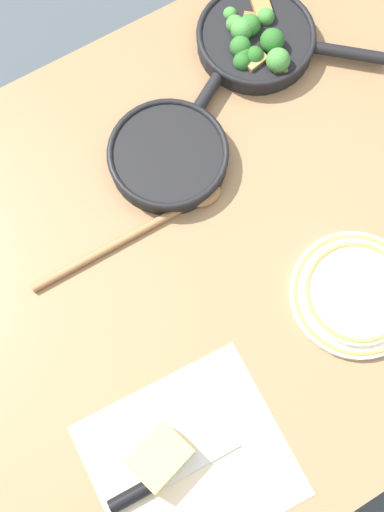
{
  "coord_description": "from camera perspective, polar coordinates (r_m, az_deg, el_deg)",
  "views": [
    {
      "loc": [
        0.21,
        0.35,
        1.98
      ],
      "look_at": [
        0.0,
        0.0,
        0.79
      ],
      "focal_mm": 50.0,
      "sensor_mm": 36.0,
      "label": 1
    }
  ],
  "objects": [
    {
      "name": "dinner_plate_stack",
      "position": [
        1.28,
        13.01,
        -2.92
      ],
      "size": [
        0.23,
        0.23,
        0.03
      ],
      "color": "silver",
      "rests_on": "dining_table_red"
    },
    {
      "name": "grater_knife",
      "position": [
        1.2,
        -2.95,
        -17.67
      ],
      "size": [
        0.23,
        0.04,
        0.02
      ],
      "rotation": [
        0.0,
        0.0,
        3.09
      ],
      "color": "silver",
      "rests_on": "dining_table_red"
    },
    {
      "name": "ground_plane",
      "position": [
        2.02,
        0.0,
        -7.33
      ],
      "size": [
        14.0,
        14.0,
        0.0
      ],
      "primitive_type": "plane",
      "color": "#424C51"
    },
    {
      "name": "skillet_broccoli",
      "position": [
        1.47,
        5.28,
        16.88
      ],
      "size": [
        0.32,
        0.3,
        0.08
      ],
      "rotation": [
        0.0,
        0.0,
        2.41
      ],
      "color": "black",
      "rests_on": "dining_table_red"
    },
    {
      "name": "dining_table_red",
      "position": [
        1.35,
        0.0,
        -1.34
      ],
      "size": [
        1.29,
        1.0,
        0.77
      ],
      "color": "olive",
      "rests_on": "ground_plane"
    },
    {
      "name": "wooden_spoon",
      "position": [
        1.29,
        -3.39,
        2.47
      ],
      "size": [
        0.39,
        0.04,
        0.02
      ],
      "rotation": [
        0.0,
        0.0,
        3.13
      ],
      "color": "#996B42",
      "rests_on": "dining_table_red"
    },
    {
      "name": "parchment_sheet",
      "position": [
        1.21,
        -0.2,
        -16.04
      ],
      "size": [
        0.33,
        0.3,
        0.0
      ],
      "color": "beige",
      "rests_on": "dining_table_red"
    },
    {
      "name": "cheese_block",
      "position": [
        1.19,
        -2.64,
        -15.78
      ],
      "size": [
        0.11,
        0.09,
        0.05
      ],
      "color": "#EACC66",
      "rests_on": "dining_table_red"
    },
    {
      "name": "skillet_eggs",
      "position": [
        1.34,
        -1.83,
        8.14
      ],
      "size": [
        0.33,
        0.24,
        0.04
      ],
      "rotation": [
        0.0,
        0.0,
        3.66
      ],
      "color": "black",
      "rests_on": "dining_table_red"
    }
  ]
}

